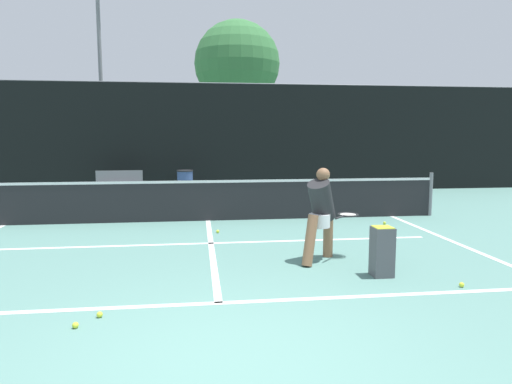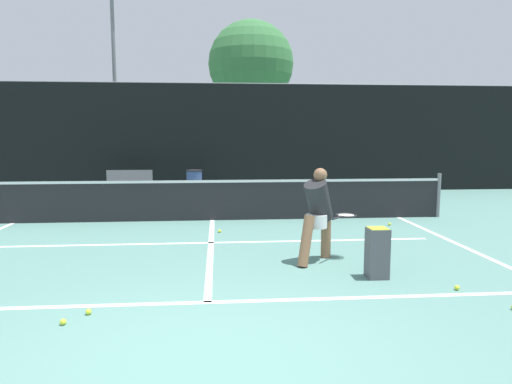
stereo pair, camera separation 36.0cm
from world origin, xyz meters
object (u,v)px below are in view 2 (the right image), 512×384
object	(u,v)px
ball_hopper	(377,252)
parked_car	(296,169)
player_practicing	(318,212)
courtside_bench	(129,183)
trash_bin	(194,183)

from	to	relation	value
ball_hopper	parked_car	size ratio (longest dim) A/B	0.16
player_practicing	ball_hopper	size ratio (longest dim) A/B	2.09
player_practicing	courtside_bench	world-z (taller)	player_practicing
player_practicing	trash_bin	distance (m)	8.49
ball_hopper	trash_bin	distance (m)	9.54
ball_hopper	courtside_bench	size ratio (longest dim) A/B	0.48
courtside_bench	parked_car	world-z (taller)	parked_car
player_practicing	parked_car	xyz separation A→B (m)	(1.70, 11.96, -0.19)
player_practicing	trash_bin	bearing A→B (deg)	58.30
ball_hopper	player_practicing	bearing A→B (deg)	125.16
player_practicing	parked_car	bearing A→B (deg)	34.20
courtside_bench	trash_bin	bearing A→B (deg)	1.92
player_practicing	courtside_bench	xyz separation A→B (m)	(-4.43, 8.07, -0.33)
courtside_bench	parked_car	distance (m)	7.26
player_practicing	parked_car	size ratio (longest dim) A/B	0.34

